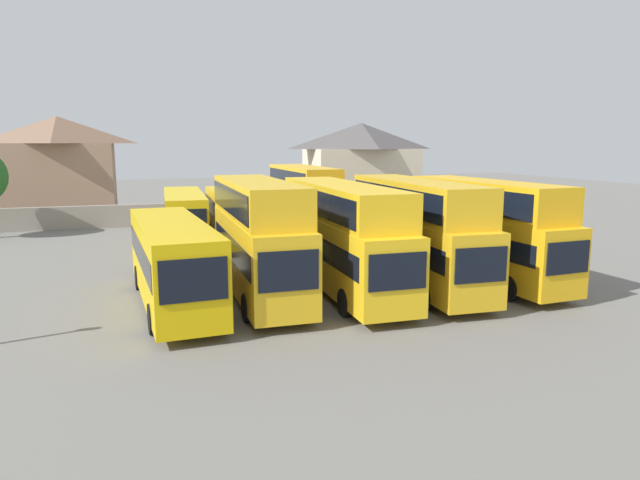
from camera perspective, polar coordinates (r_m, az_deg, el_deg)
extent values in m
plane|color=slate|center=(42.90, -6.09, 0.73)|extent=(140.00, 140.00, 0.00)
cube|color=gray|center=(48.80, -7.57, 2.85)|extent=(56.00, 0.50, 1.80)
cube|color=#E2B60A|center=(24.00, -14.60, -1.95)|extent=(3.24, 10.92, 3.16)
cube|color=black|center=(18.68, -12.57, -3.96)|extent=(2.21, 0.23, 1.42)
cube|color=black|center=(23.93, -14.63, -1.06)|extent=(3.22, 10.07, 0.99)
cylinder|color=black|center=(21.30, -10.20, -7.11)|extent=(0.37, 1.12, 1.10)
cylinder|color=black|center=(21.00, -16.44, -7.60)|extent=(0.37, 1.12, 1.10)
cylinder|color=black|center=(27.67, -12.97, -3.29)|extent=(0.37, 1.12, 1.10)
cylinder|color=black|center=(27.44, -17.74, -3.61)|extent=(0.37, 1.12, 1.10)
cube|color=gold|center=(24.54, -6.12, -1.43)|extent=(2.49, 10.27, 3.16)
cube|color=black|center=(19.55, -3.16, -3.13)|extent=(2.15, 0.09, 1.42)
cube|color=black|center=(24.47, -6.13, -0.56)|extent=(2.52, 9.45, 1.00)
cube|color=gold|center=(24.45, -6.33, 4.12)|extent=(2.44, 9.76, 1.56)
cube|color=black|center=(24.45, -6.33, 4.12)|extent=(2.52, 9.25, 1.09)
cylinder|color=black|center=(22.11, -1.55, -6.32)|extent=(0.31, 1.10, 1.10)
cylinder|color=black|center=(21.63, -7.31, -6.76)|extent=(0.31, 1.10, 1.10)
cylinder|color=black|center=(28.10, -5.10, -2.88)|extent=(0.31, 1.10, 1.10)
cylinder|color=black|center=(27.73, -9.64, -3.15)|extent=(0.31, 1.10, 1.10)
cube|color=yellow|center=(25.58, 2.30, -1.15)|extent=(2.67, 11.78, 2.96)
cube|color=black|center=(20.15, 7.81, -3.17)|extent=(2.20, 0.11, 1.33)
cube|color=black|center=(25.52, 2.30, -0.36)|extent=(2.70, 10.84, 0.93)
cube|color=yellow|center=(25.53, 2.12, 3.93)|extent=(2.61, 11.19, 1.53)
cube|color=black|center=(25.53, 2.12, 3.93)|extent=(2.69, 10.61, 1.07)
cylinder|color=black|center=(23.01, 7.99, -5.78)|extent=(0.32, 1.10, 1.10)
cylinder|color=black|center=(22.16, 2.54, -6.29)|extent=(0.32, 1.10, 1.10)
cylinder|color=black|center=(29.58, 2.08, -2.21)|extent=(0.32, 1.10, 1.10)
cylinder|color=black|center=(28.93, -2.24, -2.48)|extent=(0.32, 1.10, 1.10)
cube|color=gold|center=(26.67, 9.69, -0.82)|extent=(2.84, 11.08, 2.97)
cube|color=black|center=(21.83, 15.86, -2.44)|extent=(2.14, 0.16, 1.34)
cube|color=black|center=(26.61, 9.71, -0.07)|extent=(2.84, 10.21, 0.94)
cube|color=gold|center=(26.60, 9.58, 4.17)|extent=(2.77, 10.53, 1.64)
cube|color=black|center=(26.60, 9.58, 4.17)|extent=(2.83, 9.99, 1.14)
cylinder|color=black|center=(24.53, 15.37, -5.06)|extent=(0.34, 1.11, 1.10)
cylinder|color=black|center=(23.48, 10.66, -5.53)|extent=(0.34, 1.11, 1.10)
cylinder|color=black|center=(30.41, 8.80, -1.99)|extent=(0.34, 1.11, 1.10)
cylinder|color=black|center=(29.58, 4.85, -2.24)|extent=(0.34, 1.11, 1.10)
cube|color=yellow|center=(28.42, 16.33, -0.49)|extent=(3.05, 10.34, 2.92)
cube|color=black|center=(24.58, 23.64, -1.64)|extent=(2.11, 0.22, 1.31)
cube|color=black|center=(28.36, 16.36, 0.21)|extent=(3.04, 9.53, 0.92)
cube|color=yellow|center=(28.32, 16.23, 4.11)|extent=(2.97, 9.83, 1.61)
cube|color=black|center=(28.32, 16.23, 4.11)|extent=(3.02, 9.33, 1.13)
cylinder|color=black|center=(27.03, 22.16, -4.07)|extent=(0.37, 1.12, 1.10)
cylinder|color=black|center=(25.59, 18.54, -4.61)|extent=(0.37, 1.12, 1.10)
cylinder|color=black|center=(31.79, 14.34, -1.67)|extent=(0.37, 1.12, 1.10)
cylinder|color=black|center=(30.57, 10.96, -1.99)|extent=(0.37, 1.12, 1.10)
cube|color=yellow|center=(38.34, -13.46, 2.34)|extent=(2.84, 10.87, 3.11)
cube|color=black|center=(32.93, -13.14, 1.83)|extent=(2.13, 0.16, 1.40)
cube|color=black|center=(38.29, -13.49, 2.89)|extent=(2.85, 10.01, 0.98)
cylinder|color=black|center=(35.29, -11.37, -0.45)|extent=(0.34, 1.11, 1.10)
cylinder|color=black|center=(35.21, -14.98, -0.61)|extent=(0.34, 1.11, 1.10)
cylinder|color=black|center=(41.88, -12.04, 1.11)|extent=(0.34, 1.11, 1.10)
cylinder|color=black|center=(41.81, -15.09, 0.98)|extent=(0.34, 1.11, 1.10)
cube|color=yellow|center=(38.70, -8.72, 2.57)|extent=(2.48, 10.09, 3.12)
cube|color=black|center=(33.70, -7.37, 2.19)|extent=(2.17, 0.08, 1.40)
cube|color=black|center=(38.66, -8.73, 3.12)|extent=(2.52, 9.28, 0.98)
cylinder|color=black|center=(36.06, -6.09, -0.10)|extent=(0.30, 1.10, 1.10)
cylinder|color=black|center=(35.68, -9.67, -0.28)|extent=(0.30, 1.10, 1.10)
cylinder|color=black|center=(42.13, -7.82, 1.29)|extent=(0.30, 1.10, 1.10)
cylinder|color=black|center=(41.81, -10.89, 1.14)|extent=(0.30, 1.10, 1.10)
cube|color=yellow|center=(39.83, -1.58, 2.85)|extent=(2.56, 10.58, 3.09)
cube|color=black|center=(34.77, 0.88, 2.46)|extent=(2.21, 0.09, 1.39)
cube|color=black|center=(39.79, -1.58, 3.38)|extent=(2.60, 9.73, 0.97)
cube|color=yellow|center=(39.87, -1.70, 6.24)|extent=(2.51, 10.05, 1.60)
cube|color=black|center=(39.87, -1.70, 6.24)|extent=(2.59, 9.52, 1.12)
cylinder|color=black|center=(37.29, 1.55, 0.28)|extent=(0.31, 1.10, 1.10)
cylinder|color=black|center=(36.59, -1.86, 0.10)|extent=(0.31, 1.10, 1.10)
cylinder|color=black|center=(43.45, -1.33, 1.63)|extent=(0.31, 1.10, 1.10)
cylinder|color=black|center=(42.85, -4.29, 1.49)|extent=(0.31, 1.10, 1.10)
cube|color=yellow|center=(40.08, 1.43, 2.78)|extent=(2.60, 10.60, 2.93)
cube|color=black|center=(35.08, 4.21, 2.34)|extent=(2.23, 0.10, 1.32)
cube|color=black|center=(40.04, 1.43, 3.28)|extent=(2.64, 9.76, 0.92)
cylinder|color=black|center=(37.61, 4.70, 0.33)|extent=(0.31, 1.10, 1.10)
cylinder|color=black|center=(36.81, 1.34, 0.16)|extent=(0.31, 1.10, 1.10)
cylinder|color=black|center=(43.70, 1.49, 1.67)|extent=(0.31, 1.10, 1.10)
cylinder|color=black|center=(43.01, -1.45, 1.55)|extent=(0.31, 1.10, 1.10)
cube|color=#9E7A60|center=(56.33, -24.57, 5.44)|extent=(9.14, 6.65, 6.64)
pyramid|color=brown|center=(56.25, -24.89, 10.02)|extent=(9.59, 6.98, 2.37)
cube|color=beige|center=(59.61, 4.12, 6.20)|extent=(10.81, 6.52, 6.06)
pyramid|color=#514C4C|center=(59.50, 4.18, 10.37)|extent=(11.35, 6.84, 2.63)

